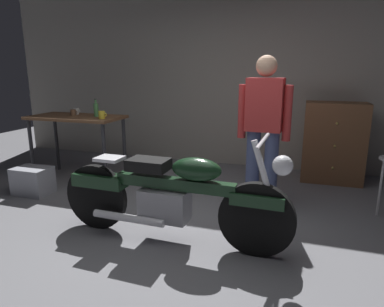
# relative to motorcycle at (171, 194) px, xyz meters

# --- Properties ---
(ground_plane) EXTENTS (12.00, 12.00, 0.00)m
(ground_plane) POSITION_rel_motorcycle_xyz_m (-0.05, 0.02, -0.45)
(ground_plane) COLOR slate
(back_wall) EXTENTS (8.00, 0.12, 3.10)m
(back_wall) POSITION_rel_motorcycle_xyz_m (-0.05, 2.82, 1.10)
(back_wall) COLOR gray
(back_wall) RESTS_ON ground_plane
(workbench) EXTENTS (1.30, 0.64, 0.90)m
(workbench) POSITION_rel_motorcycle_xyz_m (-1.95, 1.34, 0.34)
(workbench) COLOR brown
(workbench) RESTS_ON ground_plane
(motorcycle) EXTENTS (2.19, 0.60, 1.00)m
(motorcycle) POSITION_rel_motorcycle_xyz_m (0.00, 0.00, 0.00)
(motorcycle) COLOR black
(motorcycle) RESTS_ON ground_plane
(person_standing) EXTENTS (0.57, 0.25, 1.67)m
(person_standing) POSITION_rel_motorcycle_xyz_m (0.66, 1.04, 0.48)
(person_standing) COLOR #495482
(person_standing) RESTS_ON ground_plane
(wooden_dresser) EXTENTS (0.80, 0.47, 1.10)m
(wooden_dresser) POSITION_rel_motorcycle_xyz_m (1.48, 2.31, 0.10)
(wooden_dresser) COLOR brown
(wooden_dresser) RESTS_ON ground_plane
(storage_bin) EXTENTS (0.44, 0.32, 0.34)m
(storage_bin) POSITION_rel_motorcycle_xyz_m (-2.10, 0.59, -0.28)
(storage_bin) COLOR gray
(storage_bin) RESTS_ON ground_plane
(mug_white_ceramic) EXTENTS (0.10, 0.07, 0.09)m
(mug_white_ceramic) POSITION_rel_motorcycle_xyz_m (-2.05, 1.49, 0.50)
(mug_white_ceramic) COLOR white
(mug_white_ceramic) RESTS_ON workbench
(mug_yellow_tall) EXTENTS (0.12, 0.08, 0.10)m
(mug_yellow_tall) POSITION_rel_motorcycle_xyz_m (-1.44, 1.20, 0.50)
(mug_yellow_tall) COLOR yellow
(mug_yellow_tall) RESTS_ON workbench
(mug_brown_stoneware) EXTENTS (0.11, 0.08, 0.09)m
(mug_brown_stoneware) POSITION_rel_motorcycle_xyz_m (-2.00, 1.35, 0.49)
(mug_brown_stoneware) COLOR brown
(mug_brown_stoneware) RESTS_ON workbench
(bottle) EXTENTS (0.06, 0.06, 0.24)m
(bottle) POSITION_rel_motorcycle_xyz_m (-1.64, 1.36, 0.55)
(bottle) COLOR #4C8C4C
(bottle) RESTS_ON workbench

